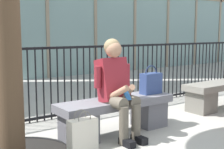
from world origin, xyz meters
The scene contains 7 objects.
ground_plane centered at (0.00, 0.00, 0.00)m, with size 60.00×60.00×0.00m, color #B2ADA3.
stone_bench centered at (0.00, 0.00, 0.27)m, with size 1.60×0.44×0.45m.
seated_person_with_phone centered at (-0.09, -0.13, 0.65)m, with size 0.52×0.66×1.21m.
handbag_on_bench centered at (0.58, -0.01, 0.60)m, with size 0.30×0.15×0.39m.
shopping_bag centered at (-0.73, -0.38, 0.20)m, with size 0.31×0.13×0.49m.
plaza_railing centered at (0.00, 1.09, 0.55)m, with size 8.08×0.04×1.08m.
stone_bench_far centered at (2.30, 0.03, 0.27)m, with size 1.60×0.44×0.45m.
Camera 1 is at (-2.29, -3.04, 1.28)m, focal length 49.19 mm.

